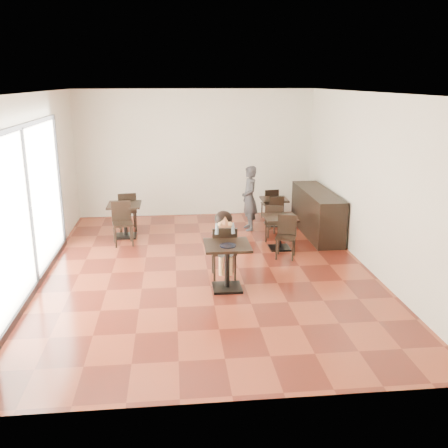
{
  "coord_description": "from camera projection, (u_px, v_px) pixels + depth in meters",
  "views": [
    {
      "loc": [
        -0.59,
        -8.7,
        3.41
      ],
      "look_at": [
        0.27,
        -0.43,
        1.0
      ],
      "focal_mm": 40.0,
      "sensor_mm": 36.0,
      "label": 1
    }
  ],
  "objects": [
    {
      "name": "chair_mid_a",
      "position": [
        275.0,
        222.0,
        10.87
      ],
      "size": [
        0.48,
        0.48,
        0.84
      ],
      "primitive_type": null,
      "rotation": [
        0.0,
        0.0,
        2.81
      ],
      "color": "black",
      "rests_on": "floor"
    },
    {
      "name": "floor",
      "position": [
        207.0,
        269.0,
        9.31
      ],
      "size": [
        6.0,
        8.0,
        0.01
      ],
      "primitive_type": "cube",
      "color": "maroon",
      "rests_on": "ground"
    },
    {
      "name": "chair_mid_b",
      "position": [
        286.0,
        238.0,
        9.82
      ],
      "size": [
        0.48,
        0.48,
        0.84
      ],
      "primitive_type": null,
      "rotation": [
        0.0,
        0.0,
        -0.34
      ],
      "color": "black",
      "rests_on": "floor"
    },
    {
      "name": "adult_patron",
      "position": [
        249.0,
        198.0,
        11.61
      ],
      "size": [
        0.43,
        0.59,
        1.51
      ],
      "primitive_type": "imported",
      "rotation": [
        0.0,
        0.0,
        -1.44
      ],
      "color": "#36363A",
      "rests_on": "floor"
    },
    {
      "name": "chair_left_a",
      "position": [
        127.0,
        211.0,
        11.64
      ],
      "size": [
        0.48,
        0.48,
        0.92
      ],
      "primitive_type": null,
      "rotation": [
        0.0,
        0.0,
        3.33
      ],
      "color": "black",
      "rests_on": "floor"
    },
    {
      "name": "child_table",
      "position": [
        227.0,
        267.0,
        8.34
      ],
      "size": [
        0.75,
        0.75,
        0.8
      ],
      "primitive_type": null,
      "color": "black",
      "rests_on": "floor"
    },
    {
      "name": "wall_left",
      "position": [
        33.0,
        189.0,
        8.57
      ],
      "size": [
        0.01,
        8.0,
        3.2
      ],
      "primitive_type": "cube",
      "color": "silver",
      "rests_on": "floor"
    },
    {
      "name": "child",
      "position": [
        224.0,
        245.0,
        8.81
      ],
      "size": [
        0.43,
        0.6,
        1.21
      ],
      "primitive_type": null,
      "color": "gray",
      "rests_on": "child_chair"
    },
    {
      "name": "wall_back",
      "position": [
        196.0,
        154.0,
        12.69
      ],
      "size": [
        6.0,
        0.01,
        3.2
      ],
      "primitive_type": "cube",
      "color": "silver",
      "rests_on": "floor"
    },
    {
      "name": "chair_left_b",
      "position": [
        123.0,
        224.0,
        10.59
      ],
      "size": [
        0.48,
        0.48,
        0.92
      ],
      "primitive_type": null,
      "rotation": [
        0.0,
        0.0,
        0.19
      ],
      "color": "black",
      "rests_on": "floor"
    },
    {
      "name": "cafe_table_back",
      "position": [
        274.0,
        212.0,
        12.08
      ],
      "size": [
        0.7,
        0.7,
        0.66
      ],
      "primitive_type": null,
      "rotation": [
        0.0,
        0.0,
        0.13
      ],
      "color": "black",
      "rests_on": "floor"
    },
    {
      "name": "service_counter",
      "position": [
        317.0,
        213.0,
        11.35
      ],
      "size": [
        0.6,
        2.4,
        1.0
      ],
      "primitive_type": "cube",
      "color": "black",
      "rests_on": "floor"
    },
    {
      "name": "chair_back_b",
      "position": [
        279.0,
        215.0,
        11.53
      ],
      "size": [
        0.4,
        0.4,
        0.79
      ],
      "primitive_type": null,
      "rotation": [
        0.0,
        0.0,
        0.13
      ],
      "color": "black",
      "rests_on": "floor"
    },
    {
      "name": "cafe_table_left",
      "position": [
        125.0,
        221.0,
        11.14
      ],
      "size": [
        0.85,
        0.85,
        0.76
      ],
      "primitive_type": null,
      "rotation": [
        0.0,
        0.0,
        0.19
      ],
      "color": "black",
      "rests_on": "floor"
    },
    {
      "name": "wall_front",
      "position": [
        234.0,
        265.0,
        5.05
      ],
      "size": [
        6.0,
        0.01,
        3.2
      ],
      "primitive_type": "cube",
      "color": "silver",
      "rests_on": "floor"
    },
    {
      "name": "cafe_table_mid",
      "position": [
        280.0,
        233.0,
        10.37
      ],
      "size": [
        0.84,
        0.84,
        0.7
      ],
      "primitive_type": null,
      "rotation": [
        0.0,
        0.0,
        -0.34
      ],
      "color": "black",
      "rests_on": "floor"
    },
    {
      "name": "ceiling",
      "position": [
        206.0,
        93.0,
        8.42
      ],
      "size": [
        6.0,
        8.0,
        0.01
      ],
      "primitive_type": "cube",
      "color": "white",
      "rests_on": "floor"
    },
    {
      "name": "storefront_window",
      "position": [
        28.0,
        207.0,
        8.15
      ],
      "size": [
        0.04,
        4.5,
        2.6
      ],
      "primitive_type": "cube",
      "color": "white",
      "rests_on": "floor"
    },
    {
      "name": "wall_right",
      "position": [
        369.0,
        182.0,
        9.17
      ],
      "size": [
        0.01,
        8.0,
        3.2
      ],
      "primitive_type": "cube",
      "color": "silver",
      "rests_on": "floor"
    },
    {
      "name": "pizza_slice",
      "position": [
        225.0,
        224.0,
        8.51
      ],
      "size": [
        0.28,
        0.22,
        0.06
      ],
      "primitive_type": null,
      "color": "#E7D380",
      "rests_on": "child"
    },
    {
      "name": "chair_back_a",
      "position": [
        270.0,
        204.0,
        12.58
      ],
      "size": [
        0.4,
        0.4,
        0.79
      ],
      "primitive_type": null,
      "rotation": [
        0.0,
        0.0,
        3.27
      ],
      "color": "black",
      "rests_on": "floor"
    },
    {
      "name": "plate",
      "position": [
        228.0,
        246.0,
        8.13
      ],
      "size": [
        0.27,
        0.27,
        0.02
      ],
      "primitive_type": "cylinder",
      "color": "black",
      "rests_on": "child_table"
    },
    {
      "name": "child_chair",
      "position": [
        224.0,
        251.0,
        8.84
      ],
      "size": [
        0.43,
        0.43,
        0.96
      ],
      "primitive_type": null,
      "rotation": [
        0.0,
        0.0,
        3.14
      ],
      "color": "black",
      "rests_on": "floor"
    }
  ]
}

